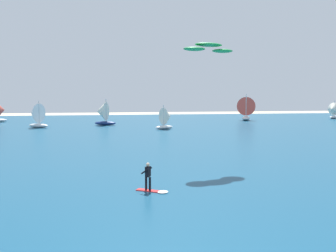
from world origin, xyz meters
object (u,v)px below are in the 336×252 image
kite (209,48)px  sailboat_heeled_over (0,112)px  sailboat_far_right (167,118)px  sailboat_mid_left (36,115)px  sailboat_leading (102,113)px  sailboat_far_left (246,108)px  sailboat_outermost (333,110)px  kitesurfer (151,181)px

kite → sailboat_heeled_over: (-29.03, 49.76, -7.20)m
sailboat_far_right → sailboat_mid_left: bearing=165.1°
sailboat_leading → sailboat_far_right: 13.53m
kite → sailboat_far_right: bearing=87.6°
sailboat_mid_left → sailboat_far_right: size_ratio=1.18×
sailboat_heeled_over → sailboat_leading: sailboat_leading is taller
sailboat_heeled_over → sailboat_mid_left: 16.55m
kite → sailboat_far_left: (21.17, 47.87, -6.71)m
sailboat_heeled_over → sailboat_mid_left: sailboat_mid_left is taller
sailboat_outermost → sailboat_far_left: 20.81m
sailboat_mid_left → sailboat_far_right: 21.81m
sailboat_far_left → sailboat_mid_left: sailboat_far_left is taller
sailboat_heeled_over → kite: bearing=-59.7°
sailboat_leading → sailboat_heeled_over: bearing=152.3°
sailboat_leading → sailboat_mid_left: 11.26m
kite → sailboat_far_left: bearing=66.1°
sailboat_outermost → sailboat_heeled_over: 70.97m
sailboat_outermost → sailboat_far_left: sailboat_far_left is taller
sailboat_leading → sailboat_mid_left: (-10.80, -3.18, -0.06)m
sailboat_outermost → sailboat_mid_left: size_ratio=0.90×
sailboat_outermost → sailboat_leading: size_ratio=0.87×
kitesurfer → sailboat_far_left: bearing=64.4°
sailboat_far_left → sailboat_mid_left: size_ratio=1.22×
sailboat_heeled_over → sailboat_leading: size_ratio=0.96×
sailboat_far_left → sailboat_heeled_over: bearing=177.8°
kite → sailboat_mid_left: bearing=118.7°
sailboat_leading → sailboat_mid_left: sailboat_leading is taller
sailboat_outermost → sailboat_far_right: 44.69m
sailboat_outermost → sailboat_far_right: size_ratio=1.06×
sailboat_leading → kite: bearing=-77.1°
kitesurfer → kite: 12.68m
sailboat_outermost → sailboat_mid_left: bearing=-168.1°
sailboat_outermost → sailboat_mid_left: (-61.71, -12.98, 0.21)m
sailboat_outermost → sailboat_leading: sailboat_leading is taller
kite → sailboat_leading: kite is taller
kitesurfer → sailboat_outermost: bearing=50.1°
sailboat_mid_left → sailboat_far_right: (21.07, -5.62, -0.32)m
sailboat_leading → sailboat_far_right: size_ratio=1.22×
sailboat_far_right → kitesurfer: bearing=-100.0°
kite → sailboat_outermost: bearing=49.5°
kite → sailboat_outermost: size_ratio=1.16×
sailboat_heeled_over → sailboat_mid_left: size_ratio=0.99×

